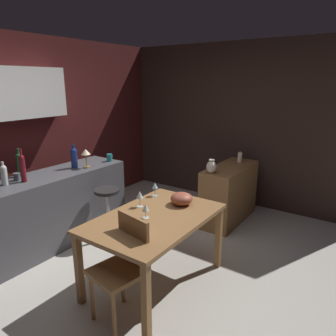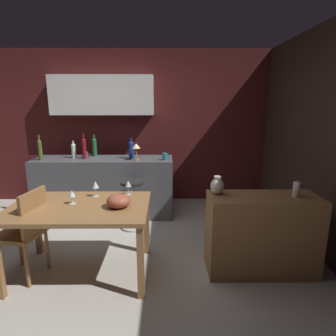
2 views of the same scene
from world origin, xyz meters
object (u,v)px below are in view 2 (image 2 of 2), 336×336
dining_table (80,213)px  wine_bottle_green (94,146)px  wine_bottle_clear (74,150)px  wine_bottle_ruby (84,147)px  counter_lamp (136,147)px  pillar_candle_tall (296,189)px  chair_near_window (26,230)px  bar_stool (133,203)px  wine_glass_center (72,194)px  sideboard_cabinet (261,234)px  fruit_bowl (119,201)px  wine_glass_left (128,184)px  wine_glass_right (96,185)px  cup_slate (86,155)px  cup_teal (165,157)px  wine_bottle_olive (40,149)px  vase_ceramic_ivory (217,186)px  wine_bottle_cobalt (131,149)px

dining_table → wine_bottle_green: bearing=98.9°
wine_bottle_clear → wine_bottle_ruby: 0.20m
counter_lamp → pillar_candle_tall: (1.72, -1.41, -0.20)m
chair_near_window → counter_lamp: 1.86m
dining_table → chair_near_window: chair_near_window is taller
bar_stool → wine_bottle_clear: 1.29m
chair_near_window → wine_glass_center: bearing=13.8°
sideboard_cabinet → fruit_bowl: fruit_bowl is taller
wine_glass_left → wine_bottle_ruby: (-0.82, 1.23, 0.21)m
wine_bottle_clear → wine_bottle_ruby: (0.18, -0.07, 0.05)m
wine_glass_right → pillar_candle_tall: size_ratio=1.02×
sideboard_cabinet → counter_lamp: 2.11m
fruit_bowl → wine_glass_center: bearing=168.6°
wine_bottle_ruby → cup_slate: wine_bottle_ruby is taller
wine_glass_left → wine_bottle_clear: 1.64m
wine_glass_center → counter_lamp: size_ratio=0.56×
fruit_bowl → sideboard_cabinet: bearing=3.2°
wine_glass_center → cup_teal: cup_teal is taller
wine_glass_left → cup_slate: size_ratio=1.51×
dining_table → wine_bottle_olive: 1.82m
wine_bottle_clear → bar_stool: bearing=-30.8°
cup_teal → pillar_candle_tall: 1.92m
sideboard_cabinet → fruit_bowl: size_ratio=4.70×
wine_bottle_green → vase_ceramic_ivory: wine_bottle_green is taller
bar_stool → wine_bottle_olive: bearing=163.6°
sideboard_cabinet → chair_near_window: size_ratio=1.20×
cup_slate → counter_lamp: 0.86m
wine_bottle_green → pillar_candle_tall: 3.00m
bar_stool → dining_table: bearing=-110.5°
dining_table → wine_bottle_ruby: bearing=103.6°
wine_bottle_green → cup_slate: (-0.12, -0.11, -0.11)m
dining_table → pillar_candle_tall: pillar_candle_tall is taller
wine_bottle_olive → pillar_candle_tall: 3.46m
wine_glass_left → bar_stool: bearing=93.7°
dining_table → pillar_candle_tall: 2.15m
dining_table → wine_glass_center: wine_glass_center is taller
wine_glass_right → wine_bottle_cobalt: 1.33m
chair_near_window → fruit_bowl: 0.97m
wine_glass_left → wine_bottle_green: size_ratio=0.47×
wine_bottle_ruby → wine_bottle_cobalt: size_ratio=1.20×
wine_bottle_ruby → wine_bottle_cobalt: wine_bottle_ruby is taller
dining_table → vase_ceramic_ivory: size_ratio=7.28×
wine_bottle_green → wine_bottle_cobalt: 0.65m
dining_table → cup_teal: bearing=59.6°
bar_stool → wine_glass_right: 0.98m
sideboard_cabinet → bar_stool: (-1.44, 1.03, -0.05)m
wine_bottle_cobalt → wine_glass_right: bearing=-100.1°
pillar_candle_tall → vase_ceramic_ivory: (-0.77, 0.08, 0.01)m
bar_stool → wine_bottle_ruby: bearing=147.0°
wine_glass_right → wine_bottle_green: bearing=104.2°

